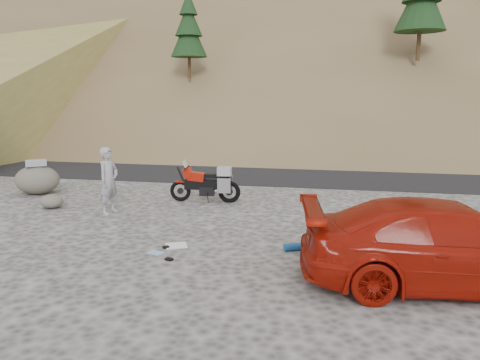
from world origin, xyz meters
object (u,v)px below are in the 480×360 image
Objects in this scene: man at (111,213)px; red_car at (446,285)px; motorcycle at (208,184)px; boulder at (37,179)px.

man is 0.36× the size of red_car.
boulder is (-6.03, 0.01, -0.07)m from motorcycle.
man is at bearing -146.69° from motorcycle.
motorcycle is at bearing 39.87° from red_car.
red_car is at bearing -48.22° from motorcycle.
red_car is (5.91, -5.49, -0.57)m from motorcycle.
motorcycle reaches higher than red_car.
red_car is 2.77× the size of boulder.
man is 1.01× the size of boulder.
motorcycle is 1.19× the size of man.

